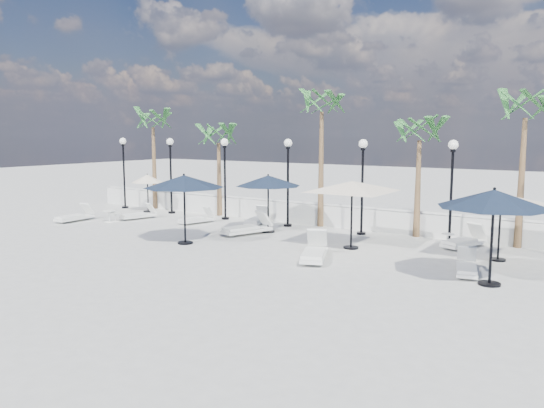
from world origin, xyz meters
The scene contains 30 objects.
ground centered at (0.00, 0.00, 0.00)m, with size 100.00×100.00×0.00m, color #A09F9B.
balustrade centered at (0.00, 7.50, 0.47)m, with size 26.00×0.30×1.01m.
lamppost_0 centered at (-10.50, 6.50, 2.49)m, with size 0.36×0.36×3.84m.
lamppost_1 centered at (-7.00, 6.50, 2.49)m, with size 0.36×0.36×3.84m.
lamppost_2 centered at (-3.50, 6.50, 2.49)m, with size 0.36×0.36×3.84m.
lamppost_3 centered at (0.00, 6.50, 2.49)m, with size 0.36×0.36×3.84m.
lamppost_4 centered at (3.50, 6.50, 2.49)m, with size 0.36×0.36×3.84m.
lamppost_5 centered at (7.00, 6.50, 2.49)m, with size 0.36×0.36×3.84m.
palm_0 centered at (-9.00, 7.30, 4.53)m, with size 2.60×2.60×5.50m.
palm_1 centered at (-4.50, 7.30, 3.75)m, with size 2.60×2.60×4.70m.
palm_2 centered at (1.20, 7.30, 5.12)m, with size 2.60×2.60×6.10m.
palm_3 centered at (5.50, 7.30, 3.95)m, with size 2.60×2.60×4.90m.
palm_4 centered at (9.20, 7.30, 4.73)m, with size 2.60×2.60×5.70m.
lounger_0 centered at (-9.00, 2.18, 0.24)m, with size 0.68×1.90×0.70m.
lounger_1 centered at (-7.03, 4.28, 0.22)m, with size 0.98×1.80×0.64m.
lounger_2 centered at (-3.85, 4.86, 0.22)m, with size 0.98×1.81×0.65m.
lounger_3 centered at (-1.42, 6.22, 0.24)m, with size 1.05×1.96×0.70m.
lounger_4 centered at (4.04, 1.59, 0.27)m, with size 1.46×2.24×0.80m.
lounger_5 centered at (-0.36, 3.96, 0.27)m, with size 1.39×2.25×0.81m.
lounger_6 centered at (8.58, 2.50, 0.22)m, with size 0.97×1.81×0.65m.
lounger_7 centered at (7.61, 6.22, 0.25)m, with size 1.30×2.09×0.75m.
side_table_0 centered at (-7.45, 2.89, 0.33)m, with size 0.56×0.56×0.55m.
side_table_1 centered at (-7.40, 3.18, 0.26)m, with size 0.45×0.45×0.44m.
side_table_2 centered at (7.03, 6.20, 0.27)m, with size 0.46×0.46×0.45m.
parasol_navy_left centered at (-1.23, 1.24, 2.30)m, with size 2.96×2.96×2.61m.
parasol_navy_mid centered at (0.05, 4.87, 2.13)m, with size 2.70×2.70×2.42m.
parasol_navy_right centered at (9.36, 1.71, 2.34)m, with size 2.97×2.97×2.66m.
parasol_cream_sq_a centered at (4.27, 3.86, 2.40)m, with size 5.27×5.27×2.59m.
parasol_cream_sq_b centered at (9.00, 4.81, 2.15)m, with size 4.64×4.64×2.33m.
parasol_cream_small centered at (-8.39, 6.20, 1.71)m, with size 1.63×1.63×2.00m.
Camera 1 is at (12.10, -13.13, 4.06)m, focal length 35.00 mm.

